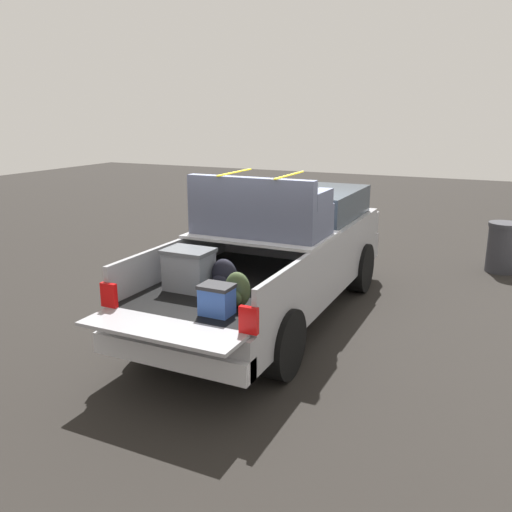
# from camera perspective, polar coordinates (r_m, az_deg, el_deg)

# --- Properties ---
(ground_plane) EXTENTS (40.00, 40.00, 0.00)m
(ground_plane) POSITION_cam_1_polar(r_m,az_deg,el_deg) (8.27, 1.80, -6.40)
(ground_plane) COLOR black
(pickup_truck) EXTENTS (6.05, 2.06, 2.23)m
(pickup_truck) POSITION_cam_1_polar(r_m,az_deg,el_deg) (8.28, 2.81, 0.55)
(pickup_truck) COLOR gray
(pickup_truck) RESTS_ON ground_plane
(trash_can) EXTENTS (0.60, 0.60, 0.98)m
(trash_can) POSITION_cam_1_polar(r_m,az_deg,el_deg) (11.44, 24.81, 0.86)
(trash_can) COLOR #2D2D33
(trash_can) RESTS_ON ground_plane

